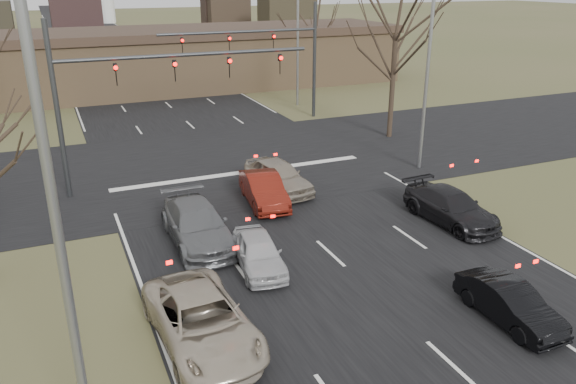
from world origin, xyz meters
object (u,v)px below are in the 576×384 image
(mast_arm_far, at_px, (278,48))
(streetlight_right_far, at_px, (296,33))
(car_grey_ahead, at_px, (197,225))
(streetlight_right_near, at_px, (425,63))
(car_charcoal_sedan, at_px, (451,207))
(streetlight_left, at_px, (69,231))
(car_black_hatch, at_px, (510,303))
(car_silver_suv, at_px, (202,321))
(car_red_ahead, at_px, (264,190))
(car_silver_ahead, at_px, (278,176))
(car_white_sedan, at_px, (259,252))
(building, at_px, (172,59))
(mast_arm_near, at_px, (131,83))

(mast_arm_far, relative_size, streetlight_right_far, 1.11)
(streetlight_right_far, distance_m, car_grey_ahead, 25.55)
(streetlight_right_near, bearing_deg, car_charcoal_sedan, -114.33)
(streetlight_left, xyz_separation_m, car_black_hatch, (11.69, 1.07, -4.99))
(streetlight_right_far, bearing_deg, car_black_hatch, -102.16)
(car_charcoal_sedan, bearing_deg, streetlight_right_far, 78.25)
(streetlight_left, distance_m, car_charcoal_sedan, 17.29)
(car_silver_suv, height_order, car_red_ahead, car_silver_suv)
(streetlight_right_near, bearing_deg, mast_arm_far, 101.47)
(car_silver_ahead, bearing_deg, car_white_sedan, -125.34)
(mast_arm_far, height_order, streetlight_left, streetlight_left)
(building, distance_m, car_red_ahead, 29.62)
(streetlight_right_far, distance_m, car_white_sedan, 27.31)
(streetlight_left, relative_size, car_silver_suv, 1.94)
(mast_arm_near, relative_size, car_red_ahead, 2.87)
(car_grey_ahead, bearing_deg, streetlight_right_far, 57.88)
(mast_arm_far, height_order, car_charcoal_sedan, mast_arm_far)
(car_black_hatch, height_order, car_red_ahead, car_red_ahead)
(mast_arm_near, distance_m, car_white_sedan, 11.17)
(building, distance_m, car_silver_ahead, 28.27)
(car_white_sedan, bearing_deg, car_red_ahead, 74.61)
(streetlight_right_far, height_order, car_charcoal_sedan, streetlight_right_far)
(mast_arm_far, xyz_separation_m, car_grey_ahead, (-10.43, -17.11, -4.26))
(streetlight_left, bearing_deg, building, 75.55)
(car_charcoal_sedan, relative_size, car_silver_ahead, 1.05)
(car_silver_suv, distance_m, car_silver_ahead, 12.11)
(car_silver_suv, bearing_deg, mast_arm_near, 84.36)
(streetlight_right_near, relative_size, car_black_hatch, 2.77)
(streetlight_left, xyz_separation_m, car_charcoal_sedan, (14.74, 7.59, -4.90))
(building, xyz_separation_m, car_black_hatch, (0.87, -40.93, -2.07))
(streetlight_right_near, height_order, car_silver_suv, streetlight_right_near)
(streetlight_right_far, bearing_deg, car_grey_ahead, -122.74)
(car_silver_suv, bearing_deg, car_grey_ahead, 73.02)
(car_charcoal_sedan, distance_m, car_grey_ahead, 10.43)
(car_silver_suv, relative_size, car_charcoal_sedan, 1.10)
(car_black_hatch, bearing_deg, car_grey_ahead, 128.96)
(building, xyz_separation_m, car_silver_ahead, (-1.27, -28.17, -1.91))
(car_silver_suv, relative_size, car_grey_ahead, 0.99)
(building, distance_m, car_charcoal_sedan, 34.69)
(streetlight_right_near, distance_m, car_white_sedan, 14.44)
(mast_arm_near, xyz_separation_m, car_red_ahead, (4.73, -4.45, -4.38))
(car_silver_suv, xyz_separation_m, car_silver_ahead, (6.51, 10.21, 0.04))
(streetlight_left, xyz_separation_m, car_silver_ahead, (9.55, 13.83, -4.83))
(car_silver_ahead, bearing_deg, car_grey_ahead, -149.40)
(building, height_order, car_red_ahead, building)
(streetlight_right_far, distance_m, car_silver_suv, 31.64)
(car_black_hatch, bearing_deg, streetlight_left, -174.72)
(mast_arm_near, height_order, car_charcoal_sedan, mast_arm_near)
(car_silver_suv, relative_size, car_silver_ahead, 1.16)
(car_red_ahead, relative_size, car_silver_ahead, 0.95)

